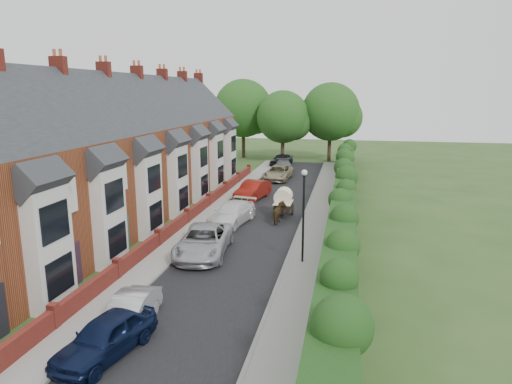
# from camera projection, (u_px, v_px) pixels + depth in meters

# --- Properties ---
(ground) EXTENTS (140.00, 140.00, 0.00)m
(ground) POSITION_uv_depth(u_px,v_px,m) (222.00, 289.00, 21.57)
(ground) COLOR #2D4C1E
(ground) RESTS_ON ground
(road) EXTENTS (6.00, 58.00, 0.02)m
(road) POSITION_uv_depth(u_px,v_px,m) (257.00, 223.00, 32.18)
(road) COLOR black
(road) RESTS_ON ground
(pavement_hedge_side) EXTENTS (2.20, 58.00, 0.12)m
(pavement_hedge_side) POSITION_uv_depth(u_px,v_px,m) (316.00, 226.00, 31.37)
(pavement_hedge_side) COLOR #9C9A93
(pavement_hedge_side) RESTS_ON ground
(pavement_house_side) EXTENTS (1.70, 58.00, 0.12)m
(pavement_house_side) POSITION_uv_depth(u_px,v_px,m) (205.00, 220.00, 32.93)
(pavement_house_side) COLOR #9C9A93
(pavement_house_side) RESTS_ON ground
(kerb_hedge_side) EXTENTS (0.18, 58.00, 0.13)m
(kerb_hedge_side) POSITION_uv_depth(u_px,v_px,m) (301.00, 225.00, 31.57)
(kerb_hedge_side) COLOR gray
(kerb_hedge_side) RESTS_ON ground
(kerb_house_side) EXTENTS (0.18, 58.00, 0.13)m
(kerb_house_side) POSITION_uv_depth(u_px,v_px,m) (216.00, 220.00, 32.77)
(kerb_house_side) COLOR gray
(kerb_house_side) RESTS_ON ground
(hedge) EXTENTS (2.10, 58.00, 2.85)m
(hedge) POSITION_uv_depth(u_px,v_px,m) (343.00, 206.00, 30.68)
(hedge) COLOR #123A14
(hedge) RESTS_ON ground
(terrace_row) EXTENTS (9.05, 40.50, 11.50)m
(terrace_row) POSITION_uv_depth(u_px,v_px,m) (111.00, 159.00, 32.29)
(terrace_row) COLOR brown
(terrace_row) RESTS_ON ground
(garden_wall_row) EXTENTS (0.35, 40.35, 1.10)m
(garden_wall_row) POSITION_uv_depth(u_px,v_px,m) (187.00, 217.00, 32.09)
(garden_wall_row) COLOR maroon
(garden_wall_row) RESTS_ON ground
(lamppost) EXTENTS (0.32, 0.32, 5.16)m
(lamppost) POSITION_uv_depth(u_px,v_px,m) (304.00, 204.00, 24.01)
(lamppost) COLOR black
(lamppost) RESTS_ON ground
(tree_far_left) EXTENTS (7.14, 6.80, 9.29)m
(tree_far_left) POSITION_uv_depth(u_px,v_px,m) (286.00, 118.00, 59.18)
(tree_far_left) COLOR #332316
(tree_far_left) RESTS_ON ground
(tree_far_right) EXTENTS (7.98, 7.60, 10.31)m
(tree_far_right) POSITION_uv_depth(u_px,v_px,m) (334.00, 113.00, 59.78)
(tree_far_right) COLOR #332316
(tree_far_right) RESTS_ON ground
(tree_far_back) EXTENTS (8.40, 8.00, 10.82)m
(tree_far_back) POSITION_uv_depth(u_px,v_px,m) (246.00, 110.00, 63.03)
(tree_far_back) COLOR #332316
(tree_far_back) RESTS_ON ground
(car_navy) EXTENTS (2.60, 4.51, 1.44)m
(car_navy) POSITION_uv_depth(u_px,v_px,m) (106.00, 337.00, 15.97)
(car_navy) COLOR #0B1432
(car_navy) RESTS_ON ground
(car_silver_a) EXTENTS (1.59, 3.97, 1.28)m
(car_silver_a) POSITION_uv_depth(u_px,v_px,m) (129.00, 312.00, 17.92)
(car_silver_a) COLOR #AAABAF
(car_silver_a) RESTS_ON ground
(car_silver_b) EXTENTS (3.23, 6.02, 1.61)m
(car_silver_b) POSITION_uv_depth(u_px,v_px,m) (204.00, 241.00, 25.92)
(car_silver_b) COLOR #ACAFB3
(car_silver_b) RESTS_ON ground
(car_white) EXTENTS (2.95, 5.41, 1.49)m
(car_white) POSITION_uv_depth(u_px,v_px,m) (232.00, 213.00, 31.99)
(car_white) COLOR white
(car_white) RESTS_ON ground
(car_green) EXTENTS (1.96, 3.94, 1.29)m
(car_green) POSITION_uv_depth(u_px,v_px,m) (235.00, 208.00, 33.98)
(car_green) COLOR #10381E
(car_green) RESTS_ON ground
(car_red) EXTENTS (2.61, 5.06, 1.59)m
(car_red) POSITION_uv_depth(u_px,v_px,m) (253.00, 190.00, 39.27)
(car_red) COLOR maroon
(car_red) RESTS_ON ground
(car_beige) EXTENTS (2.82, 5.54, 1.50)m
(car_beige) POSITION_uv_depth(u_px,v_px,m) (278.00, 173.00, 47.92)
(car_beige) COLOR #9C9170
(car_beige) RESTS_ON ground
(car_grey) EXTENTS (2.83, 4.99, 1.36)m
(car_grey) POSITION_uv_depth(u_px,v_px,m) (284.00, 166.00, 52.46)
(car_grey) COLOR slate
(car_grey) RESTS_ON ground
(car_black) EXTENTS (2.76, 4.76, 1.52)m
(car_black) POSITION_uv_depth(u_px,v_px,m) (281.00, 160.00, 57.16)
(car_black) COLOR black
(car_black) RESTS_ON ground
(horse) EXTENTS (0.88, 1.81, 1.51)m
(horse) POSITION_uv_depth(u_px,v_px,m) (279.00, 213.00, 32.01)
(horse) COLOR #463419
(horse) RESTS_ON ground
(horse_cart) EXTENTS (1.36, 3.00, 2.16)m
(horse_cart) POSITION_uv_depth(u_px,v_px,m) (283.00, 200.00, 33.75)
(horse_cart) COLOR black
(horse_cart) RESTS_ON ground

